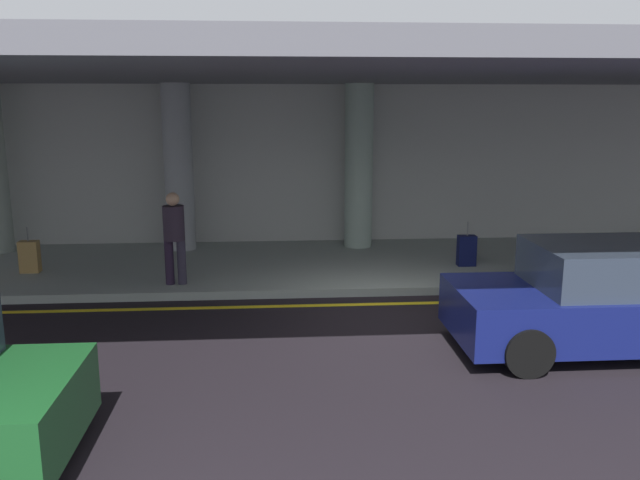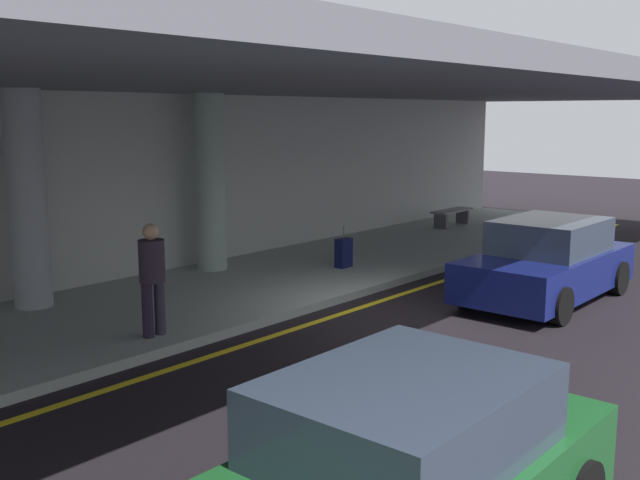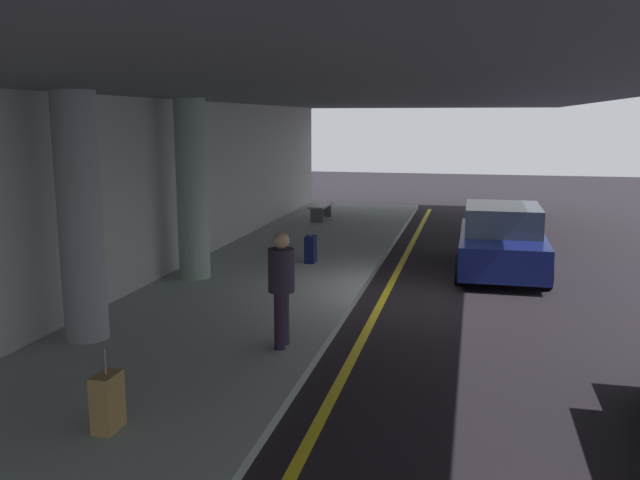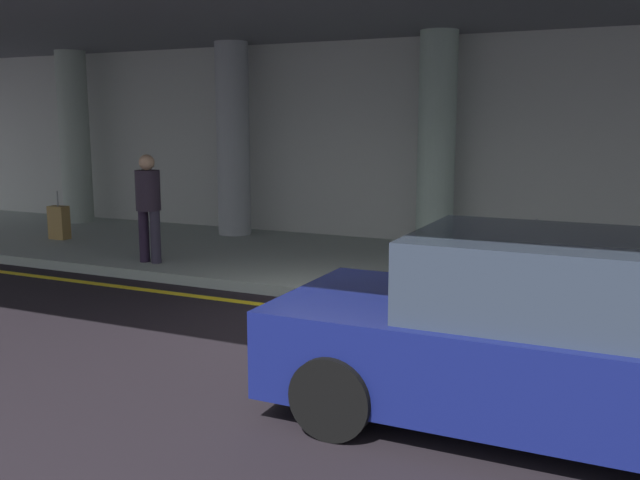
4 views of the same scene
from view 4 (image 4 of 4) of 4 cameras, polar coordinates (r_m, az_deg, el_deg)
ground_plane at (r=8.09m, az=0.37°, el=-7.09°), size 60.00×60.00×0.00m
sidewalk at (r=10.88m, az=7.19°, el=-2.38°), size 26.00×4.20×0.15m
lane_stripe_yellow at (r=8.58m, az=1.93°, el=-6.09°), size 26.00×0.14×0.01m
support_column_far_left at (r=16.12m, az=-19.37°, el=7.87°), size 0.63×0.63×3.65m
support_column_left_mid at (r=13.64m, az=-7.10°, el=8.10°), size 0.63×0.63×3.65m
support_column_center at (r=12.01m, az=9.48°, el=7.84°), size 0.63×0.63×3.65m
ceiling_overhang at (r=10.29m, az=6.77°, el=18.65°), size 28.00×13.20×0.30m
terminal_back_wall at (r=12.81m, az=10.48°, el=7.58°), size 26.00×0.30×3.80m
car_navy at (r=5.62m, az=17.82°, el=-7.59°), size 4.10×1.92×1.50m
traveler_with_luggage at (r=11.12m, az=-13.83°, el=3.09°), size 0.38×0.38×1.68m
suitcase_upright_primary at (r=13.95m, az=-20.51°, el=1.35°), size 0.36×0.22×0.90m
suitcase_upright_secondary at (r=9.84m, az=17.09°, el=-1.73°), size 0.36×0.22×0.90m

